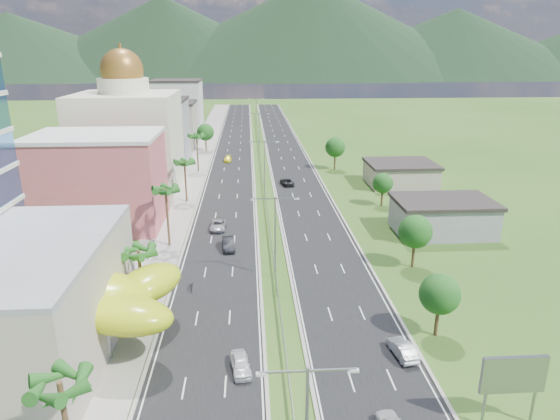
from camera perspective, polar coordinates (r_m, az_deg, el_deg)
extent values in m
plane|color=#2D5119|center=(57.34, 0.02, -12.00)|extent=(500.00, 500.00, 0.00)
cube|color=black|center=(142.52, -5.35, 6.35)|extent=(11.00, 260.00, 0.04)
cube|color=black|center=(142.86, 0.71, 6.45)|extent=(11.00, 260.00, 0.04)
cube|color=gray|center=(143.12, -9.18, 6.26)|extent=(7.00, 260.00, 0.12)
cube|color=gray|center=(124.78, -2.11, 5.02)|extent=(0.08, 216.00, 0.28)
cube|color=gray|center=(225.35, -2.87, 10.79)|extent=(0.10, 0.12, 0.70)
cube|color=gray|center=(30.43, 0.36, -18.01)|extent=(2.88, 0.12, 0.12)
cube|color=gray|center=(30.73, 5.99, -17.72)|extent=(2.88, 0.12, 0.12)
cube|color=silver|center=(30.44, -2.17, -18.24)|extent=(0.60, 0.25, 0.18)
cube|color=silver|center=(31.01, 8.44, -17.69)|extent=(0.60, 0.25, 0.18)
cylinder|color=gray|center=(63.98, -0.55, -3.23)|extent=(0.20, 0.20, 11.00)
cube|color=gray|center=(62.20, -1.89, 1.30)|extent=(2.88, 0.12, 0.12)
cube|color=gray|center=(62.35, 0.76, 1.35)|extent=(2.88, 0.12, 0.12)
cube|color=silver|center=(62.20, -3.07, 1.19)|extent=(0.60, 0.25, 0.18)
cube|color=silver|center=(62.48, 1.93, 1.28)|extent=(0.60, 0.25, 0.18)
cylinder|color=gray|center=(102.26, -1.78, 4.91)|extent=(0.20, 0.20, 11.00)
cube|color=gray|center=(101.15, -2.63, 7.82)|extent=(2.88, 0.12, 0.12)
cube|color=gray|center=(101.24, -0.99, 7.85)|extent=(2.88, 0.12, 0.12)
cube|color=silver|center=(101.15, -3.37, 7.75)|extent=(0.60, 0.25, 0.18)
cube|color=silver|center=(101.33, -0.26, 7.80)|extent=(0.60, 0.25, 0.18)
cylinder|color=gray|center=(146.42, -2.39, 8.90)|extent=(0.20, 0.20, 11.00)
cube|color=gray|center=(145.65, -3.00, 10.95)|extent=(2.88, 0.12, 0.12)
cube|color=gray|center=(145.72, -1.85, 10.97)|extent=(2.88, 0.12, 0.12)
cube|color=silver|center=(145.66, -3.51, 10.90)|extent=(0.60, 0.25, 0.18)
cube|color=silver|center=(145.78, -1.33, 10.94)|extent=(0.60, 0.25, 0.18)
cylinder|color=gray|center=(190.98, -2.73, 11.04)|extent=(0.20, 0.20, 11.00)
cube|color=gray|center=(190.39, -3.19, 12.61)|extent=(2.88, 0.12, 0.12)
cube|color=gray|center=(190.44, -2.31, 12.63)|extent=(2.88, 0.12, 0.12)
cube|color=silver|center=(190.39, -3.59, 12.58)|extent=(0.60, 0.25, 0.18)
cube|color=silver|center=(190.48, -1.91, 12.60)|extent=(0.60, 0.25, 0.18)
cylinder|color=gray|center=(58.36, -24.55, -10.98)|extent=(0.50, 0.50, 4.00)
cylinder|color=gray|center=(52.09, -19.04, -13.91)|extent=(0.50, 0.50, 4.00)
cylinder|color=gray|center=(50.93, -24.42, -15.40)|extent=(0.50, 0.50, 4.00)
cylinder|color=gray|center=(55.79, -15.72, -11.31)|extent=(0.50, 0.50, 4.00)
cube|color=#CD545A|center=(87.83, -19.98, 2.96)|extent=(20.00, 15.00, 15.00)
cube|color=beige|center=(109.06, -16.90, 7.39)|extent=(20.00, 20.00, 20.00)
cylinder|color=beige|center=(107.68, -17.46, 13.40)|extent=(10.00, 10.00, 3.00)
sphere|color=brown|center=(107.52, -17.62, 14.99)|extent=(8.40, 8.40, 8.40)
cube|color=gray|center=(133.33, -14.06, 8.57)|extent=(16.00, 15.00, 16.00)
cube|color=#B0A291|center=(155.00, -12.63, 9.37)|extent=(16.00, 15.00, 13.00)
cube|color=silver|center=(177.25, -11.58, 11.30)|extent=(16.00, 15.00, 18.00)
cylinder|color=gray|center=(45.39, 22.27, -20.19)|extent=(0.24, 0.24, 3.20)
cylinder|color=gray|center=(47.14, 26.91, -19.31)|extent=(0.24, 0.24, 3.20)
cube|color=#D85919|center=(44.54, 25.16, -16.67)|extent=(5.20, 0.35, 3.20)
cube|color=gray|center=(84.95, 18.09, -0.86)|extent=(15.00, 10.00, 5.00)
cube|color=#B0A291|center=(112.84, 13.59, 3.94)|extent=(14.00, 12.00, 4.40)
cylinder|color=#47301C|center=(58.57, -15.57, -7.90)|extent=(0.36, 0.36, 7.50)
cylinder|color=#47301C|center=(76.52, -12.72, -0.86)|extent=(0.36, 0.36, 9.00)
cylinder|color=#47301C|center=(98.49, -10.74, 3.19)|extent=(0.36, 0.36, 8.00)
cylinder|color=#47301C|center=(122.60, -9.41, 6.36)|extent=(0.36, 0.36, 8.80)
cylinder|color=#47301C|center=(147.42, -8.47, 7.58)|extent=(0.40, 0.40, 4.90)
sphere|color=#20591C|center=(146.89, -8.52, 8.79)|extent=(4.90, 4.90, 4.90)
cylinder|color=#47301C|center=(55.32, 17.52, -11.63)|extent=(0.40, 0.40, 4.20)
sphere|color=#20591C|center=(54.07, 17.79, -9.14)|extent=(4.20, 4.20, 4.20)
cylinder|color=#47301C|center=(70.56, 15.01, -4.62)|extent=(0.40, 0.40, 4.55)
sphere|color=#20591C|center=(69.51, 15.21, -2.39)|extent=(4.55, 4.55, 4.55)
cylinder|color=#47301C|center=(96.79, 11.58, 1.60)|extent=(0.40, 0.40, 3.85)
sphere|color=#20591C|center=(96.14, 11.67, 3.01)|extent=(3.85, 3.85, 3.85)
cylinder|color=#47301C|center=(124.21, 6.28, 5.73)|extent=(0.40, 0.40, 4.90)
sphere|color=#20591C|center=(123.58, 6.33, 7.15)|extent=(4.90, 4.90, 4.90)
imported|color=silver|center=(48.57, -4.53, -17.16)|extent=(2.29, 4.40, 1.43)
imported|color=black|center=(75.08, -5.91, -3.84)|extent=(2.18, 5.09, 1.63)
imported|color=#95969C|center=(83.25, -7.08, -1.72)|extent=(2.62, 5.29, 1.44)
imported|color=yellow|center=(133.63, -5.99, 5.84)|extent=(2.04, 4.62, 1.32)
imported|color=#B9BBC1|center=(51.83, 13.80, -15.17)|extent=(2.22, 4.61, 1.46)
imported|color=black|center=(109.57, 0.80, 3.25)|extent=(3.09, 5.35, 1.40)
imported|color=black|center=(63.52, -10.07, -8.42)|extent=(0.76, 2.13, 1.34)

